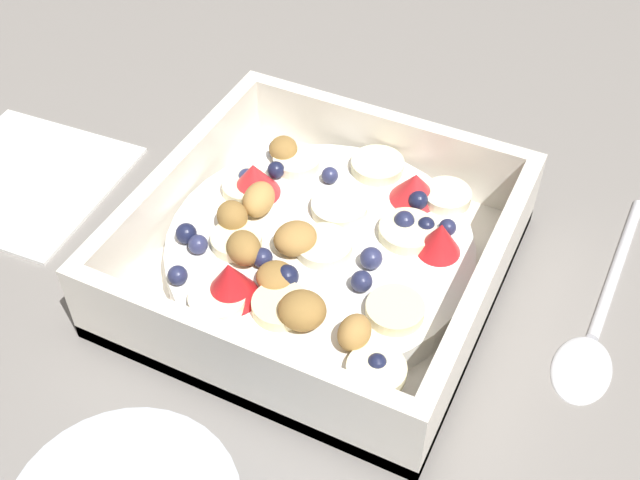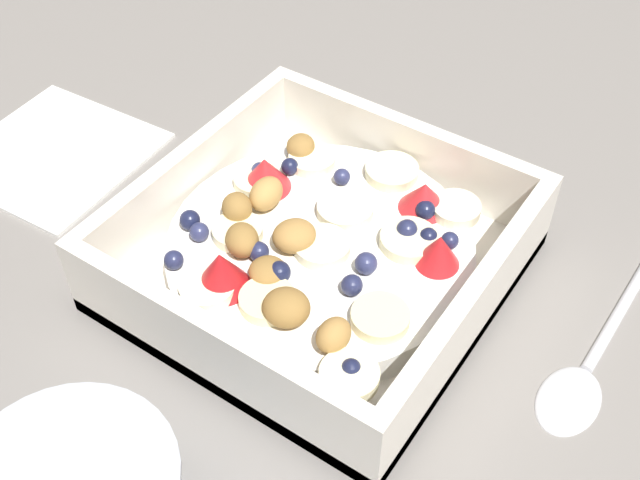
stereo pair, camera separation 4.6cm
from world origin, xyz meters
The scene contains 4 objects.
ground_plane centered at (0.00, 0.00, 0.00)m, with size 2.40×2.40×0.00m, color gray.
fruit_bowl centered at (0.01, -0.01, 0.02)m, with size 0.20×0.20×0.06m.
spoon centered at (-0.15, -0.04, 0.00)m, with size 0.03×0.17×0.01m.
folded_napkin centered at (0.23, 0.00, 0.00)m, with size 0.12×0.12×0.01m, color white.
Camera 1 is at (-0.13, 0.28, 0.36)m, focal length 44.60 mm.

